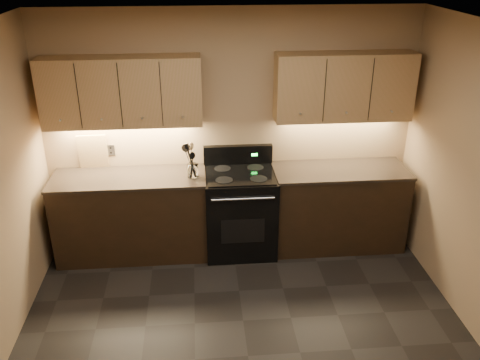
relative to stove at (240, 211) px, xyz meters
name	(u,v)px	position (x,y,z in m)	size (l,w,h in m)	color
floor	(248,356)	(-0.08, -1.68, -0.48)	(4.00, 4.00, 0.00)	black
ceiling	(251,40)	(-0.08, -1.68, 2.12)	(4.00, 4.00, 0.00)	silver
wall_back	(230,131)	(-0.08, 0.32, 0.82)	(4.00, 0.04, 2.60)	#997A5A
counter_left	(132,215)	(-1.18, 0.02, -0.01)	(1.62, 0.62, 0.93)	black
counter_right	(337,207)	(1.10, 0.02, -0.01)	(1.46, 0.62, 0.93)	black
stove	(240,211)	(0.00, 0.00, 0.00)	(0.76, 0.68, 1.14)	black
upper_cab_left	(122,92)	(-1.18, 0.17, 1.32)	(1.60, 0.30, 0.70)	#AF7E57
upper_cab_right	(344,87)	(1.10, 0.17, 1.32)	(1.44, 0.30, 0.70)	#AF7E57
outlet_plate	(111,150)	(-1.38, 0.31, 0.64)	(0.09, 0.01, 0.12)	#B2B5BA
utensil_crock	(193,171)	(-0.50, -0.04, 0.52)	(0.15, 0.15, 0.14)	white
cutting_board	(93,151)	(-1.57, 0.29, 0.64)	(0.31, 0.02, 0.39)	tan
wooden_spoon	(189,161)	(-0.54, -0.05, 0.64)	(0.06, 0.06, 0.34)	tan
black_spoon	(191,162)	(-0.51, -0.03, 0.61)	(0.06, 0.06, 0.29)	black
black_turner	(194,159)	(-0.48, -0.06, 0.65)	(0.08, 0.08, 0.37)	black
steel_spatula	(194,159)	(-0.48, -0.03, 0.65)	(0.08, 0.08, 0.36)	silver
steel_skimmer	(196,160)	(-0.46, -0.05, 0.64)	(0.09, 0.09, 0.35)	silver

